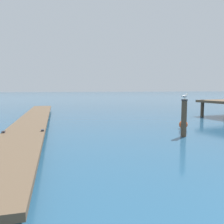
% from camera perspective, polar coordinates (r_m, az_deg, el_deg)
% --- Properties ---
extents(floating_dock, '(3.85, 23.26, 0.53)m').
position_cam_1_polar(floating_dock, '(15.15, -19.21, -1.94)').
color(floating_dock, brown).
rests_on(floating_dock, ground).
extents(mooring_piling, '(0.30, 0.30, 1.82)m').
position_cam_1_polar(mooring_piling, '(11.52, 17.67, -1.28)').
color(mooring_piling, '#4C3D2D').
rests_on(mooring_piling, ground).
extents(perched_seagull, '(0.38, 0.18, 0.27)m').
position_cam_1_polar(perched_seagull, '(11.44, 17.81, 3.82)').
color(perched_seagull, gold).
rests_on(perched_seagull, mooring_piling).
extents(mooring_buoy, '(0.50, 0.50, 0.57)m').
position_cam_1_polar(mooring_buoy, '(13.88, 17.52, -3.04)').
color(mooring_buoy, '#E04C1E').
rests_on(mooring_buoy, ground).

